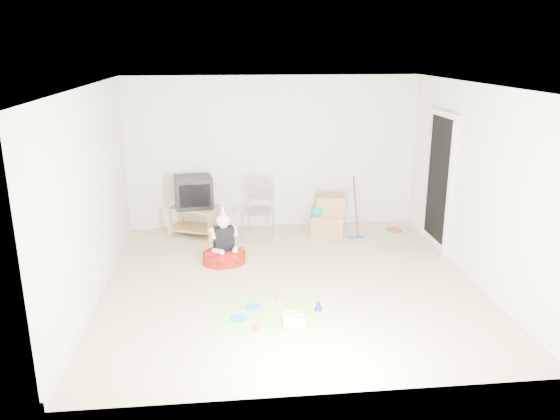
{
  "coord_description": "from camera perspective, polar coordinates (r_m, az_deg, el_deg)",
  "views": [
    {
      "loc": [
        -0.85,
        -6.74,
        3.07
      ],
      "look_at": [
        -0.1,
        0.4,
        0.9
      ],
      "focal_mm": 35.0,
      "sensor_mm": 36.0,
      "label": 1
    }
  ],
  "objects": [
    {
      "name": "blue_plate_near",
      "position": [
        6.76,
        -2.84,
        -10.11
      ],
      "size": [
        0.26,
        0.26,
        0.01
      ],
      "primitive_type": "cylinder",
      "rotation": [
        0.0,
        0.0,
        -0.38
      ],
      "color": "blue",
      "rests_on": "party_mat"
    },
    {
      "name": "crt_tv",
      "position": [
        9.13,
        -9.02,
        1.88
      ],
      "size": [
        0.67,
        0.58,
        0.52
      ],
      "primitive_type": "cube",
      "rotation": [
        0.0,
        0.0,
        0.14
      ],
      "color": "black",
      "rests_on": "tv_stand"
    },
    {
      "name": "blue_plate_far",
      "position": [
        6.51,
        -4.32,
        -11.23
      ],
      "size": [
        0.25,
        0.25,
        0.01
      ],
      "primitive_type": "cylinder",
      "rotation": [
        0.0,
        0.0,
        0.28
      ],
      "color": "blue",
      "rests_on": "party_mat"
    },
    {
      "name": "folding_chair",
      "position": [
        8.87,
        -2.35,
        -0.12
      ],
      "size": [
        0.57,
        0.56,
        1.0
      ],
      "color": "gray",
      "rests_on": "ground"
    },
    {
      "name": "ground",
      "position": [
        7.45,
        1.1,
        -7.51
      ],
      "size": [
        5.0,
        5.0,
        0.0
      ],
      "primitive_type": "plane",
      "color": "#C5B58D",
      "rests_on": "ground"
    },
    {
      "name": "cardboard_boxes",
      "position": [
        9.18,
        4.96,
        -0.62
      ],
      "size": [
        0.6,
        0.49,
        0.68
      ],
      "color": "#A2784E",
      "rests_on": "ground"
    },
    {
      "name": "seated_woman",
      "position": [
        8.04,
        -5.86,
        -4.19
      ],
      "size": [
        0.77,
        0.77,
        0.91
      ],
      "color": "#A7150F",
      "rests_on": "ground"
    },
    {
      "name": "tv_stand",
      "position": [
        9.26,
        -8.89,
        -0.88
      ],
      "size": [
        0.91,
        0.75,
        0.49
      ],
      "color": "#A37949",
      "rests_on": "ground"
    },
    {
      "name": "doorway_recess",
      "position": [
        8.85,
        16.31,
        2.77
      ],
      "size": [
        0.02,
        0.9,
        2.05
      ],
      "primitive_type": "cube",
      "color": "black",
      "rests_on": "ground"
    },
    {
      "name": "book_pile",
      "position": [
        9.61,
        11.87,
        -2.03
      ],
      "size": [
        0.22,
        0.26,
        0.05
      ],
      "color": "#257046",
      "rests_on": "ground"
    },
    {
      "name": "floor_mop",
      "position": [
        9.07,
        7.95,
        -1.37
      ],
      "size": [
        0.25,
        0.33,
        0.99
      ],
      "color": "blue",
      "rests_on": "ground"
    },
    {
      "name": "birthday_cake",
      "position": [
        6.37,
        1.46,
        -11.59
      ],
      "size": [
        0.27,
        0.22,
        0.13
      ],
      "color": "white",
      "rests_on": "party_mat"
    },
    {
      "name": "orange_cup_near",
      "position": [
        6.96,
        -0.16,
        -8.95
      ],
      "size": [
        0.08,
        0.08,
        0.07
      ],
      "primitive_type": "cylinder",
      "rotation": [
        0.0,
        0.0,
        0.24
      ],
      "color": "orange",
      "rests_on": "party_mat"
    },
    {
      "name": "orange_cup_far",
      "position": [
        6.26,
        -2.38,
        -12.12
      ],
      "size": [
        0.08,
        0.08,
        0.08
      ],
      "primitive_type": "cylinder",
      "rotation": [
        0.0,
        0.0,
        0.25
      ],
      "color": "orange",
      "rests_on": "party_mat"
    },
    {
      "name": "blue_party_hat",
      "position": [
        6.68,
        4.03,
        -9.82
      ],
      "size": [
        0.1,
        0.1,
        0.14
      ],
      "primitive_type": "cone",
      "rotation": [
        0.0,
        0.0,
        -0.01
      ],
      "color": "#1B2ABD",
      "rests_on": "party_mat"
    },
    {
      "name": "party_mat",
      "position": [
        6.66,
        -1.27,
        -10.61
      ],
      "size": [
        1.35,
        0.99,
        0.01
      ],
      "primitive_type": "cube",
      "rotation": [
        0.0,
        0.0,
        -0.01
      ],
      "color": "#EB3175",
      "rests_on": "ground"
    }
  ]
}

